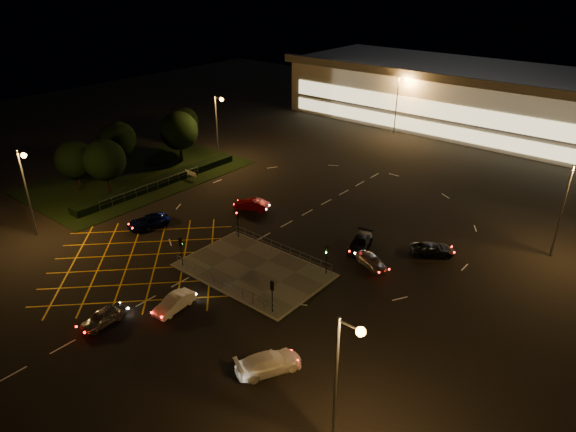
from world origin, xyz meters
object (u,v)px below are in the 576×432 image
Objects in this scene: signal_sw at (181,246)px; signal_se at (272,290)px; car_circ_red at (252,204)px; car_right_silver at (372,261)px; car_far_dkgrey at (360,243)px; car_east_grey at (433,249)px; car_queue_white at (174,303)px; signal_nw at (238,219)px; car_approach_white at (269,363)px; car_near_silver at (103,317)px; car_left_blue at (148,221)px; signal_ne at (327,254)px.

signal_sw is 1.00× the size of signal_se.
car_right_silver is at bearing 61.55° from car_circ_red.
signal_se reaches higher than car_right_silver.
car_far_dkgrey is 7.52m from car_east_grey.
car_east_grey is (13.33, 23.35, -0.04)m from car_queue_white.
signal_nw reaches higher than car_approach_white.
signal_nw reaches higher than car_east_grey.
signal_se is 12.48m from car_right_silver.
signal_sw is at bearing 9.35° from car_approach_white.
car_approach_white is at bearing 128.78° from signal_se.
car_near_silver is 0.82× the size of car_left_blue.
signal_nw reaches higher than car_right_silver.
car_approach_white reaches higher than car_right_silver.
car_left_blue is 27.82m from car_approach_white.
car_left_blue is (-11.92, 13.52, -0.00)m from car_near_silver.
car_left_blue is 1.01× the size of car_far_dkgrey.
signal_se is 21.35m from car_circ_red.
signal_ne is at bearing -105.79° from car_far_dkgrey.
car_far_dkgrey is at bearing 41.88° from car_left_blue.
car_queue_white is (5.00, -5.11, -1.69)m from signal_sw.
signal_se is at bearing -23.28° from car_approach_white.
car_circ_red is at bearing 106.93° from car_right_silver.
signal_se reaches higher than car_far_dkgrey.
car_right_silver is (14.67, 4.08, -1.69)m from signal_nw.
car_near_silver is at bearing 114.31° from car_east_grey.
signal_nw is 12.00m from signal_ne.
car_left_blue is 26.16m from car_right_silver.
car_far_dkgrey is 1.09× the size of car_circ_red.
car_right_silver is at bearing -56.33° from car_approach_white.
car_far_dkgrey is at bearing 68.99° from car_circ_red.
signal_nw is 1.00× the size of signal_ne.
car_approach_white is at bearing -39.42° from signal_nw.
car_left_blue is 1.22× the size of car_right_silver.
car_approach_white is (20.26, -19.76, 0.01)m from car_circ_red.
car_right_silver is (2.83, -2.38, -0.02)m from car_far_dkgrey.
car_far_dkgrey is (-0.16, 6.46, -1.68)m from signal_ne.
car_right_silver is (9.67, 17.18, 0.00)m from car_queue_white.
signal_sw is at bearing 153.05° from car_right_silver.
car_circ_red is (-5.79, 24.50, 0.05)m from car_near_silver.
signal_sw is at bearing -6.73° from car_circ_red.
car_east_grey is at bearing 78.47° from car_circ_red.
car_queue_white is at bearing 57.72° from car_near_silver.
car_approach_white reaches higher than car_circ_red.
signal_sw is 14.83m from car_circ_red.
car_right_silver is 0.91× the size of car_circ_red.
signal_sw is 0.72× the size of car_circ_red.
car_right_silver is (2.67, 4.08, -1.69)m from signal_ne.
signal_sw and signal_se have the same top height.
signal_ne is at bearing 56.23° from car_queue_white.
signal_sw is 0.77× the size of car_queue_white.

